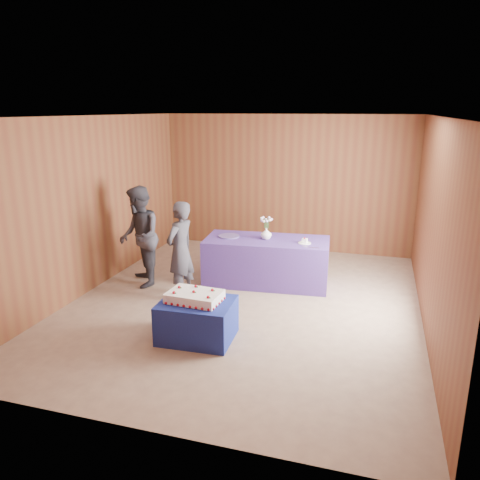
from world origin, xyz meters
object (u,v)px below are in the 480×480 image
at_px(cake_table, 197,320).
at_px(sheet_cake, 195,296).
at_px(guest_right, 139,237).
at_px(vase, 266,234).
at_px(serving_table, 267,261).
at_px(guest_left, 180,250).

xyz_separation_m(cake_table, sheet_cake, (-0.03, 0.01, 0.31)).
bearing_deg(guest_right, sheet_cake, 12.43).
bearing_deg(guest_right, vase, 75.77).
bearing_deg(guest_right, cake_table, 12.75).
bearing_deg(sheet_cake, guest_right, 139.76).
relative_size(cake_table, serving_table, 0.45).
height_order(serving_table, guest_right, guest_right).
xyz_separation_m(serving_table, guest_right, (-1.94, -0.67, 0.44)).
distance_m(cake_table, sheet_cake, 0.31).
bearing_deg(vase, guest_right, -160.53).
height_order(vase, guest_right, guest_right).
xyz_separation_m(cake_table, guest_right, (-1.57, 1.49, 0.57)).
relative_size(cake_table, guest_right, 0.55).
distance_m(sheet_cake, guest_left, 1.39).
height_order(cake_table, serving_table, serving_table).
height_order(guest_left, guest_right, guest_right).
distance_m(serving_table, sheet_cake, 2.20).
relative_size(guest_left, guest_right, 0.92).
height_order(cake_table, vase, vase).
bearing_deg(guest_left, guest_right, -95.05).
bearing_deg(guest_left, serving_table, 145.83).
xyz_separation_m(cake_table, guest_left, (-0.73, 1.19, 0.50)).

